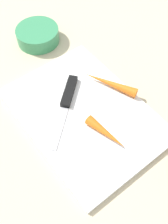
{
  "coord_description": "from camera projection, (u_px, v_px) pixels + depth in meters",
  "views": [
    {
      "loc": [
        -0.26,
        0.2,
        0.51
      ],
      "look_at": [
        0.0,
        0.0,
        0.01
      ],
      "focal_mm": 41.69,
      "sensor_mm": 36.0,
      "label": 1
    }
  ],
  "objects": [
    {
      "name": "ground_plane",
      "position": [
        84.0,
        115.0,
        0.61
      ],
      "size": [
        1.4,
        1.4,
        0.0
      ],
      "primitive_type": "plane",
      "color": "#C6B793"
    },
    {
      "name": "cutting_board",
      "position": [
        84.0,
        113.0,
        0.6
      ],
      "size": [
        0.36,
        0.26,
        0.01
      ],
      "primitive_type": "cube",
      "color": "white",
      "rests_on": "ground_plane"
    },
    {
      "name": "knife",
      "position": [
        68.0,
        96.0,
        0.62
      ],
      "size": [
        0.14,
        0.17,
        0.01
      ],
      "rotation": [
        0.0,
        0.0,
        2.27
      ],
      "color": "#B7B7BC",
      "rests_on": "cutting_board"
    },
    {
      "name": "carrot_long",
      "position": [
        110.0,
        83.0,
        0.63
      ],
      "size": [
        0.13,
        0.08,
        0.02
      ],
      "primitive_type": "cone",
      "rotation": [
        0.0,
        1.57,
        0.44
      ],
      "color": "orange",
      "rests_on": "cutting_board"
    },
    {
      "name": "carrot_short",
      "position": [
        105.0,
        134.0,
        0.55
      ],
      "size": [
        0.1,
        0.04,
        0.02
      ],
      "primitive_type": "cone",
      "rotation": [
        0.0,
        1.57,
        3.32
      ],
      "color": "orange",
      "rests_on": "cutting_board"
    },
    {
      "name": "small_bowl",
      "position": [
        38.0,
        35.0,
        0.73
      ],
      "size": [
        0.12,
        0.12,
        0.04
      ],
      "primitive_type": "cylinder",
      "color": "#388C59",
      "rests_on": "ground_plane"
    }
  ]
}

